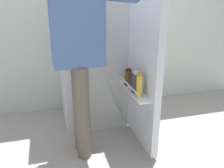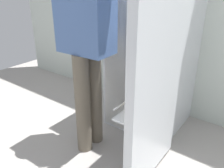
% 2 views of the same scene
% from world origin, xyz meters
% --- Properties ---
extents(ground_plane, '(5.16, 5.16, 0.00)m').
position_xyz_m(ground_plane, '(0.00, 0.00, 0.00)').
color(ground_plane, gray).
extents(kitchen_wall, '(4.40, 0.10, 2.52)m').
position_xyz_m(kitchen_wall, '(0.00, 0.93, 1.26)').
color(kitchen_wall, beige).
rests_on(kitchen_wall, ground_plane).
extents(refrigerator, '(0.70, 1.25, 1.61)m').
position_xyz_m(refrigerator, '(0.03, 0.51, 0.81)').
color(refrigerator, silver).
rests_on(refrigerator, ground_plane).
extents(person, '(0.53, 0.70, 1.64)m').
position_xyz_m(person, '(-0.20, -0.07, 0.98)').
color(person, '#665B4C').
rests_on(person, ground_plane).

